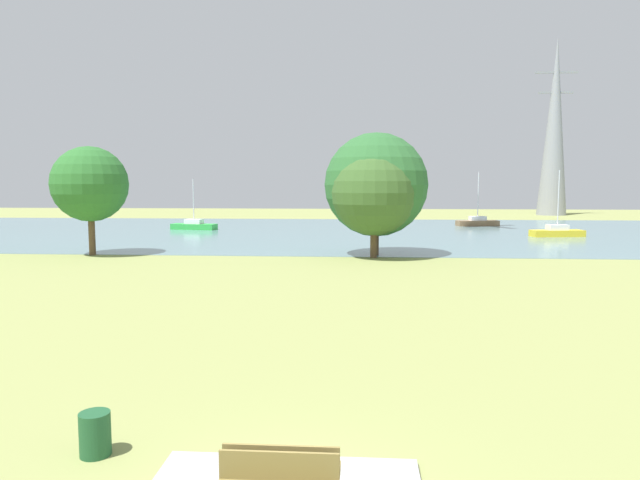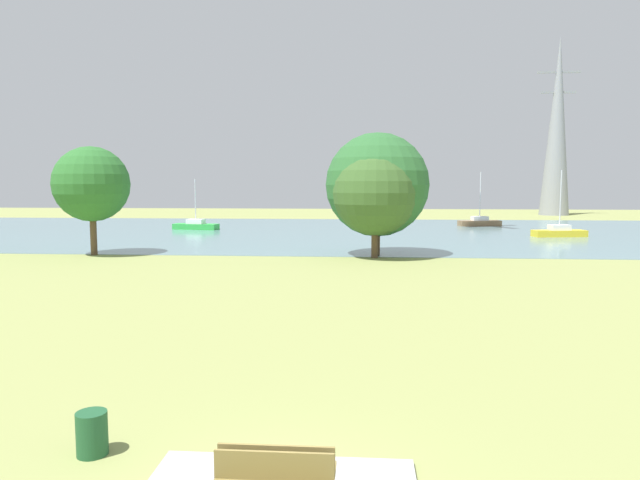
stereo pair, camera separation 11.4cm
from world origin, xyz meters
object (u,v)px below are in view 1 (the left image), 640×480
object	(u,v)px
tree_mid_shore	(90,184)
tree_west_near	(374,193)
tree_east_near	(376,185)
litter_bin	(95,434)
sailboat_yellow	(557,232)
sailboat_green	(194,225)
sailboat_brown	(477,222)
electricity_pylon	(554,126)
bench_facing_water	(282,473)

from	to	relation	value
tree_mid_shore	tree_west_near	bearing A→B (deg)	-0.07
tree_west_near	tree_east_near	xyz separation A→B (m)	(0.17, 1.21, 0.50)
litter_bin	sailboat_yellow	bearing A→B (deg)	62.74
litter_bin	tree_east_near	xyz separation A→B (m)	(5.82, 29.43, 4.42)
tree_mid_shore	tree_west_near	xyz separation A→B (m)	(19.27, -0.02, -0.54)
tree_west_near	tree_east_near	bearing A→B (deg)	82.23
litter_bin	sailboat_green	distance (m)	51.63
sailboat_brown	tree_east_near	size ratio (longest dim) A/B	0.74
sailboat_brown	tree_east_near	xyz separation A→B (m)	(-12.45, -28.16, 4.37)
sailboat_brown	tree_east_near	distance (m)	31.10
litter_bin	sailboat_green	bearing A→B (deg)	104.47
electricity_pylon	sailboat_brown	bearing A→B (deg)	-123.80
sailboat_yellow	tree_east_near	world-z (taller)	tree_east_near
tree_west_near	tree_east_near	distance (m)	1.33
bench_facing_water	litter_bin	world-z (taller)	bench_facing_water
bench_facing_water	sailboat_yellow	bearing A→B (deg)	67.12
bench_facing_water	sailboat_yellow	size ratio (longest dim) A/B	0.29
sailboat_green	electricity_pylon	xyz separation A→B (m)	(47.13, 31.44, 13.09)
sailboat_yellow	electricity_pylon	bearing A→B (deg)	72.98
sailboat_yellow	tree_east_near	xyz separation A→B (m)	(-17.09, -15.02, 4.37)
bench_facing_water	sailboat_green	size ratio (longest dim) A/B	0.34
tree_east_near	sailboat_yellow	bearing A→B (deg)	41.32
sailboat_green	litter_bin	bearing A→B (deg)	-75.53
sailboat_yellow	sailboat_brown	world-z (taller)	sailboat_brown
tree_west_near	electricity_pylon	world-z (taller)	electricity_pylon
bench_facing_water	tree_east_near	size ratio (longest dim) A/B	0.22
sailboat_brown	tree_west_near	world-z (taller)	tree_west_near
sailboat_brown	tree_west_near	xyz separation A→B (m)	(-12.62, -29.37, 3.87)
sailboat_green	electricity_pylon	size ratio (longest dim) A/B	0.20
sailboat_yellow	electricity_pylon	world-z (taller)	electricity_pylon
litter_bin	sailboat_green	world-z (taller)	sailboat_green
tree_mid_shore	tree_west_near	distance (m)	19.27
litter_bin	tree_east_near	size ratio (longest dim) A/B	0.10
bench_facing_water	tree_west_near	bearing A→B (deg)	86.04
tree_mid_shore	sailboat_brown	bearing A→B (deg)	42.63
sailboat_yellow	tree_mid_shore	size ratio (longest dim) A/B	0.82
tree_mid_shore	bench_facing_water	bearing A→B (deg)	-59.74
sailboat_green	tree_east_near	distance (m)	28.15
sailboat_green	tree_east_near	world-z (taller)	tree_east_near
sailboat_yellow	sailboat_green	distance (m)	36.24
bench_facing_water	sailboat_green	distance (m)	53.87
sailboat_yellow	bench_facing_water	bearing A→B (deg)	-112.88
electricity_pylon	bench_facing_water	bearing A→B (deg)	-110.31
sailboat_green	tree_mid_shore	bearing A→B (deg)	-91.86
sailboat_brown	tree_mid_shore	bearing A→B (deg)	-137.37
sailboat_green	electricity_pylon	world-z (taller)	electricity_pylon
sailboat_green	tree_mid_shore	world-z (taller)	tree_mid_shore
sailboat_green	tree_mid_shore	distance (m)	22.21
litter_bin	tree_west_near	xyz separation A→B (m)	(5.66, 28.22, 3.92)
bench_facing_water	tree_west_near	distance (m)	29.82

